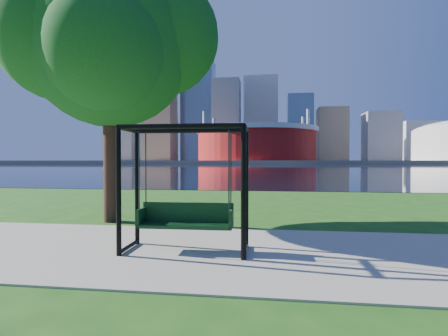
# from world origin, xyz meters

# --- Properties ---
(ground) EXTENTS (900.00, 900.00, 0.00)m
(ground) POSITION_xyz_m (0.00, 0.00, 0.00)
(ground) COLOR #1E5114
(ground) RESTS_ON ground
(path) EXTENTS (120.00, 4.00, 0.03)m
(path) POSITION_xyz_m (0.00, -0.50, 0.01)
(path) COLOR #9E937F
(path) RESTS_ON ground
(river) EXTENTS (900.00, 180.00, 0.02)m
(river) POSITION_xyz_m (0.00, 102.00, 0.01)
(river) COLOR black
(river) RESTS_ON ground
(far_bank) EXTENTS (900.00, 228.00, 2.00)m
(far_bank) POSITION_xyz_m (0.00, 306.00, 1.00)
(far_bank) COLOR #937F60
(far_bank) RESTS_ON ground
(stadium) EXTENTS (83.00, 83.00, 32.00)m
(stadium) POSITION_xyz_m (-10.00, 235.00, 14.23)
(stadium) COLOR maroon
(stadium) RESTS_ON far_bank
(skyline) EXTENTS (392.00, 66.00, 96.50)m
(skyline) POSITION_xyz_m (-4.27, 319.39, 35.89)
(skyline) COLOR gray
(skyline) RESTS_ON far_bank
(swing) EXTENTS (2.16, 0.97, 2.19)m
(swing) POSITION_xyz_m (-0.60, -0.57, 1.06)
(swing) COLOR black
(swing) RESTS_ON ground
(park_tree) EXTENTS (5.49, 4.96, 6.82)m
(park_tree) POSITION_xyz_m (-3.34, 2.20, 4.74)
(park_tree) COLOR black
(park_tree) RESTS_ON ground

